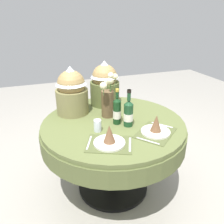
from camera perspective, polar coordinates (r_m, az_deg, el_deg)
name	(u,v)px	position (r m, az deg, el deg)	size (l,w,h in m)	color
ground	(113,186)	(2.49, 0.26, -18.07)	(8.00, 8.00, 0.00)	#9E998E
dining_table	(113,134)	(2.12, 0.30, -5.60)	(1.32, 1.32, 0.75)	#5B6638
place_setting_left	(109,139)	(1.70, -0.66, -6.74)	(0.42, 0.38, 0.16)	#4E562F
place_setting_right	(156,128)	(1.88, 10.97, -3.95)	(0.43, 0.42, 0.16)	#4E562F
flower_vase	(108,98)	(2.09, -1.04, 3.56)	(0.21, 0.23, 0.43)	brown
wine_bottle_left	(117,111)	(1.97, 1.27, 0.31)	(0.07, 0.07, 0.32)	#143819
wine_bottle_centre	(128,113)	(1.94, 4.16, -0.25)	(0.08, 0.08, 0.33)	#194223
tumbler_near_left	(98,126)	(1.88, -3.67, -3.44)	(0.06, 0.06, 0.10)	silver
gift_tub_back_left	(71,89)	(2.18, -10.17, 5.71)	(0.31, 0.31, 0.46)	olive
gift_tub_back_centre	(105,82)	(2.37, -1.87, 7.62)	(0.31, 0.31, 0.46)	#566033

